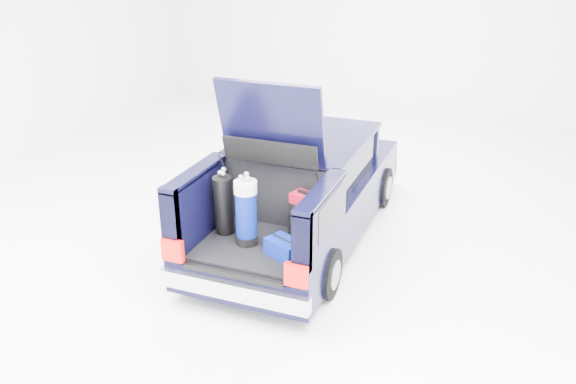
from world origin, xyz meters
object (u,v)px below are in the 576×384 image
at_px(car, 304,190).
at_px(blue_golf_bag, 246,212).
at_px(red_suitcase, 306,216).
at_px(blue_duffel, 284,248).
at_px(black_golf_bag, 224,205).

relative_size(car, blue_golf_bag, 5.20).
bearing_deg(red_suitcase, blue_duffel, -79.82).
distance_m(red_suitcase, blue_golf_bag, 0.73).
height_order(blue_golf_bag, blue_duffel, blue_golf_bag).
relative_size(black_golf_bag, blue_duffel, 1.70).
xyz_separation_m(red_suitcase, blue_duffel, (-0.07, -0.53, -0.18)).
height_order(car, blue_golf_bag, car).
bearing_deg(blue_golf_bag, red_suitcase, 17.51).
height_order(red_suitcase, blue_golf_bag, blue_golf_bag).
distance_m(blue_golf_bag, blue_duffel, 0.62).
height_order(red_suitcase, black_golf_bag, black_golf_bag).
bearing_deg(car, black_golf_bag, -108.95).
bearing_deg(car, blue_duffel, -77.22).
xyz_separation_m(car, blue_duffel, (0.39, -1.72, 0.03)).
height_order(car, blue_duffel, car).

